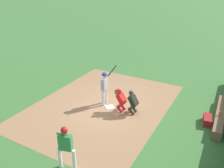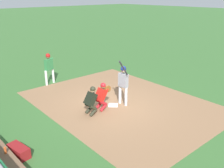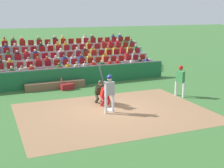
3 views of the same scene
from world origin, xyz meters
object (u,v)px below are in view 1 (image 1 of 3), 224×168
Objects in this scene: water_bottle_on_bench at (220,113)px; home_plate_marker at (110,107)px; dugout_bench at (220,116)px; catcher_crouching at (121,98)px; batter_at_plate at (105,84)px; equipment_duffel_bag at (207,120)px; home_plate_umpire at (133,101)px; on_deck_batter at (65,144)px.

home_plate_marker is at bearing 100.77° from water_bottle_on_bench.
catcher_crouching is at bearing 106.84° from dugout_bench.
batter_at_plate is at bearing 101.40° from dugout_bench.
batter_at_plate is 5.33m from equipment_duffel_bag.
on_deck_batter is at bearing 172.34° from home_plate_umpire.
water_bottle_on_bench is 0.63m from equipment_duffel_bag.
dugout_bench is 2.10× the size of on_deck_batter.
on_deck_batter is at bearing 133.65° from equipment_duffel_bag.
home_plate_umpire is 1.56× the size of equipment_duffel_bag.
home_plate_umpire is 6.02× the size of water_bottle_on_bench.
home_plate_marker is 0.35× the size of catcher_crouching.
catcher_crouching is at bearing -103.67° from batter_at_plate.
batter_at_plate is at bearing 83.10° from home_plate_umpire.
equipment_duffel_bag is at bearing -37.76° from on_deck_batter.
dugout_bench is at bearing -6.05° from water_bottle_on_bench.
home_plate_marker is 1.44m from home_plate_umpire.
on_deck_batter reaches higher than home_plate_marker.
batter_at_plate reaches higher than on_deck_batter.
water_bottle_on_bench reaches higher than dugout_bench.
dugout_bench is at bearing -75.43° from home_plate_marker.
on_deck_batter is (-4.59, 0.62, 0.40)m from home_plate_umpire.
catcher_crouching is 0.34× the size of dugout_bench.
home_plate_umpire reaches higher than equipment_duffel_bag.
equipment_duffel_bag is at bearing -84.05° from batter_at_plate.
water_bottle_on_bench is (1.00, -5.25, 0.53)m from home_plate_marker.
batter_at_plate is 5.76m from water_bottle_on_bench.
home_plate_umpire is 0.71× the size of on_deck_batter.
home_plate_umpire reaches higher than water_bottle_on_bench.
batter_at_plate is at bearing 87.36° from equipment_duffel_bag.
catcher_crouching reaches higher than water_bottle_on_bench.
home_plate_umpire is at bearing -96.90° from batter_at_plate.
on_deck_batter is at bearing -167.40° from batter_at_plate.
home_plate_marker is 0.19× the size of batter_at_plate.
water_bottle_on_bench is at bearing -77.40° from catcher_crouching.
equipment_duffel_bag is (0.77, -4.79, 0.16)m from home_plate_marker.
batter_at_plate reaches higher than dugout_bench.
equipment_duffel_bag is 6.82m from on_deck_batter.
home_plate_marker is at bearing 87.16° from catcher_crouching.
on_deck_batter is (-5.57, 4.60, 0.54)m from water_bottle_on_bench.
home_plate_marker is 5.47m from dugout_bench.
catcher_crouching reaches higher than home_plate_marker.
on_deck_batter is at bearing 142.07° from dugout_bench.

